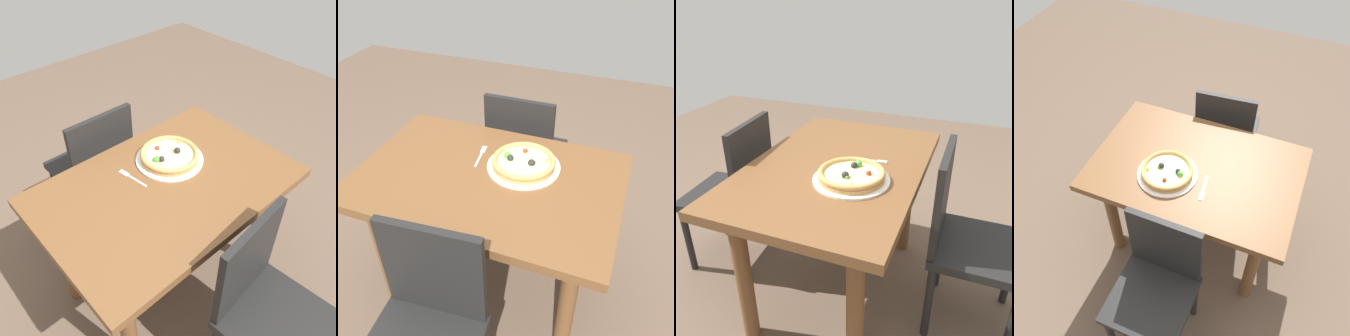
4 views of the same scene
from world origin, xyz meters
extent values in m
plane|color=brown|center=(0.00, 0.00, 0.00)|extent=(6.00, 6.00, 0.00)
cube|color=brown|center=(0.00, 0.00, 0.70)|extent=(1.14, 0.76, 0.04)
cylinder|color=brown|center=(-0.44, -0.25, 0.34)|extent=(0.07, 0.07, 0.68)
cylinder|color=brown|center=(0.44, -0.25, 0.34)|extent=(0.07, 0.07, 0.68)
cylinder|color=brown|center=(-0.44, 0.25, 0.34)|extent=(0.07, 0.07, 0.68)
cylinder|color=brown|center=(0.44, 0.25, 0.34)|extent=(0.07, 0.07, 0.68)
cylinder|color=black|center=(0.19, -0.82, 0.20)|extent=(0.04, 0.04, 0.40)
cylinder|color=black|center=(-0.15, -0.85, 0.20)|extent=(0.04, 0.04, 0.40)
cylinder|color=black|center=(0.16, -0.48, 0.20)|extent=(0.04, 0.04, 0.40)
cylinder|color=black|center=(-0.18, -0.51, 0.20)|extent=(0.04, 0.04, 0.40)
cube|color=black|center=(0.01, -0.66, 0.42)|extent=(0.43, 0.43, 0.04)
cube|color=black|center=(-0.01, -0.48, 0.65)|extent=(0.38, 0.06, 0.42)
cylinder|color=black|center=(0.15, 0.83, 0.20)|extent=(0.04, 0.04, 0.40)
cylinder|color=black|center=(-0.19, 0.49, 0.20)|extent=(0.04, 0.04, 0.40)
cylinder|color=black|center=(0.15, 0.49, 0.20)|extent=(0.04, 0.04, 0.40)
cube|color=black|center=(-0.02, 0.66, 0.42)|extent=(0.40, 0.40, 0.04)
cube|color=black|center=(-0.02, 0.48, 0.65)|extent=(0.38, 0.03, 0.42)
cylinder|color=white|center=(0.12, 0.11, 0.73)|extent=(0.32, 0.32, 0.01)
cylinder|color=tan|center=(0.12, 0.11, 0.74)|extent=(0.28, 0.28, 0.02)
cylinder|color=beige|center=(0.12, 0.11, 0.76)|extent=(0.24, 0.24, 0.01)
torus|color=tan|center=(0.12, 0.11, 0.76)|extent=(0.28, 0.28, 0.02)
sphere|color=gold|center=(0.22, 0.15, 0.76)|extent=(0.02, 0.02, 0.02)
sphere|color=#4C9E38|center=(0.17, 0.11, 0.76)|extent=(0.02, 0.02, 0.02)
sphere|color=#262626|center=(0.16, 0.10, 0.77)|extent=(0.03, 0.03, 0.03)
sphere|color=#4C9E38|center=(0.05, 0.12, 0.77)|extent=(0.03, 0.03, 0.03)
sphere|color=#262626|center=(0.06, 0.10, 0.77)|extent=(0.03, 0.03, 0.03)
sphere|color=maroon|center=(0.11, 0.18, 0.77)|extent=(0.02, 0.02, 0.02)
cube|color=silver|center=(-0.09, 0.10, 0.73)|extent=(0.02, 0.11, 0.00)
cube|color=silver|center=(-0.10, 0.18, 0.73)|extent=(0.03, 0.05, 0.00)
camera|label=1|loc=(-0.79, -0.88, 1.83)|focal=38.89mm
camera|label=2|loc=(0.52, -1.17, 1.72)|focal=40.37mm
camera|label=3|loc=(1.35, 0.56, 1.44)|focal=38.10mm
camera|label=4|loc=(-0.45, 1.28, 2.25)|focal=39.93mm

